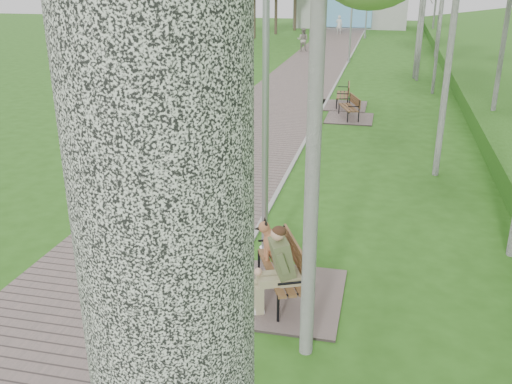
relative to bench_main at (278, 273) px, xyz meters
The scene contains 12 objects.
walkway 18.55m from the bench_main, 98.10° to the left, with size 3.50×67.00×0.04m, color #695A55.
kerb 18.38m from the bench_main, 92.69° to the left, with size 0.10×67.00×0.05m, color #999993.
building_north 47.91m from the bench_main, 92.83° to the left, with size 10.00×5.20×4.00m.
bench_main is the anchor object (origin of this frame).
bench_second 12.09m from the bench_main, 89.08° to the left, with size 1.62×1.80×0.99m.
bench_third 14.05m from the bench_main, 90.78° to the left, with size 1.75×1.94×1.07m.
lamp_post_near 2.16m from the bench_main, 111.36° to the left, with size 0.18×0.18×4.75m.
lamp_post_second 11.02m from the bench_main, 93.61° to the left, with size 0.21×0.21×5.35m.
lamp_post_third 25.54m from the bench_main, 91.80° to the left, with size 0.17×0.17×4.48m.
lamp_post_far 38.39m from the bench_main, 90.81° to the left, with size 0.18×0.18×4.74m.
pedestrian_near 40.98m from the bench_main, 93.92° to the left, with size 0.55×0.36×1.50m, color silver.
pedestrian_far 29.75m from the bench_main, 97.85° to the left, with size 0.72×0.56×1.49m, color gray.
Camera 1 is at (2.29, -4.54, 4.83)m, focal length 40.00 mm.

